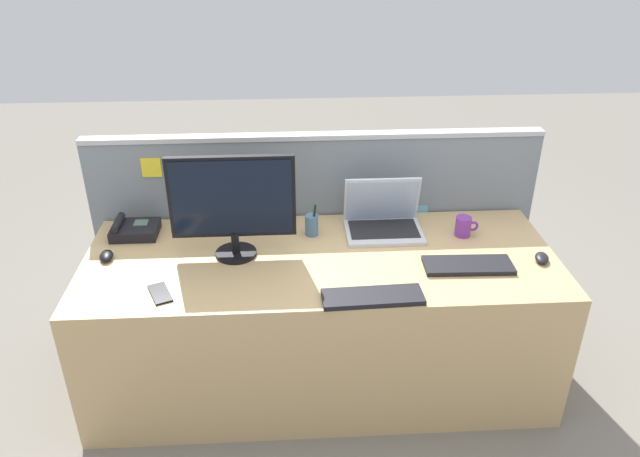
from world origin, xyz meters
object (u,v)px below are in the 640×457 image
(computer_mouse_left_hand, at_px, (542,258))
(pen_cup, at_px, (312,225))
(laptop, at_px, (383,218))
(cell_phone_silver_slab, at_px, (184,224))
(coffee_mug, at_px, (464,226))
(desk_phone, at_px, (134,229))
(keyboard_spare, at_px, (373,297))
(keyboard_main, at_px, (468,265))
(computer_mouse_right_hand, at_px, (106,256))
(desktop_monitor, at_px, (232,202))
(cell_phone_black_slab, at_px, (160,293))

(computer_mouse_left_hand, distance_m, pen_cup, 1.07)
(laptop, relative_size, cell_phone_silver_slab, 2.91)
(pen_cup, distance_m, coffee_mug, 0.74)
(desk_phone, bearing_deg, keyboard_spare, -29.44)
(laptop, relative_size, keyboard_main, 0.95)
(laptop, relative_size, pen_cup, 2.27)
(desk_phone, xyz_separation_m, computer_mouse_right_hand, (-0.08, -0.22, -0.01))
(desktop_monitor, relative_size, keyboard_spare, 1.35)
(computer_mouse_right_hand, relative_size, cell_phone_black_slab, 0.65)
(pen_cup, xyz_separation_m, cell_phone_silver_slab, (-0.64, 0.14, -0.05))
(cell_phone_black_slab, relative_size, coffee_mug, 1.35)
(computer_mouse_right_hand, xyz_separation_m, cell_phone_silver_slab, (0.31, 0.31, -0.01))
(desk_phone, height_order, cell_phone_black_slab, desk_phone)
(desktop_monitor, relative_size, desk_phone, 2.55)
(laptop, bearing_deg, cell_phone_silver_slab, 173.56)
(desk_phone, bearing_deg, laptop, -0.97)
(desktop_monitor, xyz_separation_m, keyboard_spare, (0.58, -0.40, -0.26))
(computer_mouse_right_hand, bearing_deg, coffee_mug, -5.56)
(desk_phone, xyz_separation_m, keyboard_main, (1.54, -0.40, -0.02))
(keyboard_main, height_order, pen_cup, pen_cup)
(keyboard_spare, bearing_deg, computer_mouse_left_hand, 15.16)
(desktop_monitor, bearing_deg, laptop, 15.11)
(keyboard_main, height_order, cell_phone_black_slab, keyboard_main)
(computer_mouse_right_hand, bearing_deg, keyboard_spare, -28.23)
(keyboard_spare, bearing_deg, pen_cup, 109.11)
(desktop_monitor, distance_m, keyboard_spare, 0.75)
(desk_phone, distance_m, keyboard_spare, 1.25)
(laptop, bearing_deg, pen_cup, -175.48)
(computer_mouse_right_hand, bearing_deg, desktop_monitor, -8.62)
(keyboard_spare, distance_m, cell_phone_silver_slab, 1.11)
(pen_cup, distance_m, cell_phone_silver_slab, 0.65)
(laptop, distance_m, desk_phone, 1.22)
(keyboard_spare, height_order, pen_cup, pen_cup)
(desk_phone, height_order, keyboard_main, desk_phone)
(laptop, height_order, coffee_mug, laptop)
(computer_mouse_left_hand, bearing_deg, cell_phone_silver_slab, -177.12)
(laptop, bearing_deg, desk_phone, 179.03)
(desk_phone, xyz_separation_m, cell_phone_silver_slab, (0.23, 0.09, -0.03))
(laptop, bearing_deg, keyboard_spare, -102.41)
(laptop, height_order, computer_mouse_right_hand, laptop)
(coffee_mug, bearing_deg, pen_cup, 175.86)
(computer_mouse_left_hand, xyz_separation_m, pen_cup, (-1.03, 0.31, 0.04))
(desktop_monitor, distance_m, laptop, 0.76)
(desktop_monitor, distance_m, keyboard_main, 1.08)
(computer_mouse_left_hand, xyz_separation_m, cell_phone_silver_slab, (-1.66, 0.45, -0.01))
(cell_phone_black_slab, height_order, coffee_mug, coffee_mug)
(cell_phone_silver_slab, bearing_deg, coffee_mug, -49.09)
(computer_mouse_left_hand, height_order, cell_phone_black_slab, computer_mouse_left_hand)
(pen_cup, bearing_deg, coffee_mug, -4.14)
(desk_phone, relative_size, coffee_mug, 1.92)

